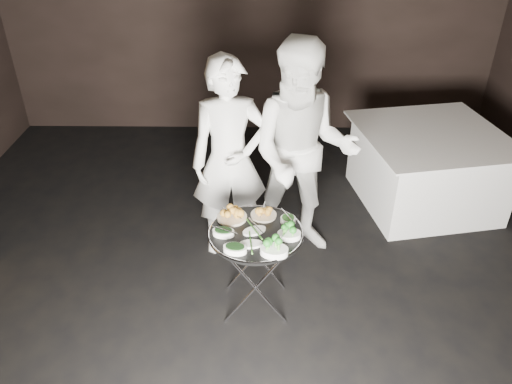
{
  "coord_description": "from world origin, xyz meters",
  "views": [
    {
      "loc": [
        0.14,
        -2.63,
        2.85
      ],
      "look_at": [
        0.1,
        0.37,
        0.95
      ],
      "focal_mm": 35.0,
      "sensor_mm": 36.0,
      "label": 1
    }
  ],
  "objects_px": {
    "serving_tray": "(256,233)",
    "dining_table": "(426,168)",
    "tray_stand": "(256,266)",
    "waiter_right": "(303,153)",
    "waiter_left": "(230,161)"
  },
  "relations": [
    {
      "from": "tray_stand",
      "to": "serving_tray",
      "type": "relative_size",
      "value": 1.01
    },
    {
      "from": "tray_stand",
      "to": "waiter_right",
      "type": "bearing_deg",
      "value": 63.78
    },
    {
      "from": "waiter_left",
      "to": "waiter_right",
      "type": "bearing_deg",
      "value": -7.96
    },
    {
      "from": "tray_stand",
      "to": "waiter_left",
      "type": "relative_size",
      "value": 0.4
    },
    {
      "from": "waiter_right",
      "to": "dining_table",
      "type": "height_order",
      "value": "waiter_right"
    },
    {
      "from": "waiter_left",
      "to": "dining_table",
      "type": "bearing_deg",
      "value": 12.33
    },
    {
      "from": "waiter_left",
      "to": "tray_stand",
      "type": "bearing_deg",
      "value": -82.86
    },
    {
      "from": "serving_tray",
      "to": "dining_table",
      "type": "bearing_deg",
      "value": 41.86
    },
    {
      "from": "waiter_right",
      "to": "dining_table",
      "type": "bearing_deg",
      "value": 33.88
    },
    {
      "from": "waiter_left",
      "to": "waiter_right",
      "type": "distance_m",
      "value": 0.6
    },
    {
      "from": "tray_stand",
      "to": "dining_table",
      "type": "distance_m",
      "value": 2.26
    },
    {
      "from": "serving_tray",
      "to": "waiter_left",
      "type": "height_order",
      "value": "waiter_left"
    },
    {
      "from": "tray_stand",
      "to": "dining_table",
      "type": "relative_size",
      "value": 0.51
    },
    {
      "from": "dining_table",
      "to": "waiter_right",
      "type": "bearing_deg",
      "value": -150.22
    },
    {
      "from": "tray_stand",
      "to": "waiter_left",
      "type": "height_order",
      "value": "waiter_left"
    }
  ]
}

